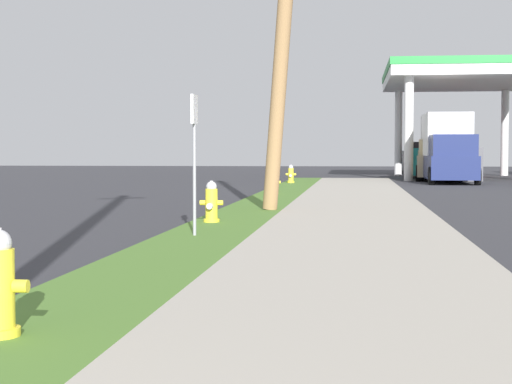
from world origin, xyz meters
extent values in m
cylinder|color=yellow|center=(0.71, 4.54, 0.47)|extent=(0.10, 0.09, 0.09)
cylinder|color=yellow|center=(0.41, 13.95, 0.15)|extent=(0.29, 0.29, 0.06)
cylinder|color=yellow|center=(0.41, 13.95, 0.42)|extent=(0.22, 0.22, 0.60)
sphere|color=#B2B2B7|center=(0.41, 13.95, 0.76)|extent=(0.19, 0.19, 0.19)
cylinder|color=#B2B2B7|center=(0.41, 13.95, 0.84)|extent=(0.06, 0.06, 0.05)
cylinder|color=yellow|center=(0.25, 13.95, 0.47)|extent=(0.10, 0.09, 0.09)
cylinder|color=yellow|center=(0.57, 13.95, 0.47)|extent=(0.10, 0.09, 0.09)
cylinder|color=#B2B2B7|center=(0.41, 13.78, 0.42)|extent=(0.11, 0.12, 0.11)
cylinder|color=yellow|center=(0.54, 24.27, 0.15)|extent=(0.29, 0.29, 0.06)
cylinder|color=yellow|center=(0.54, 24.27, 0.42)|extent=(0.22, 0.22, 0.60)
sphere|color=#B2B2B7|center=(0.54, 24.27, 0.76)|extent=(0.19, 0.19, 0.19)
cylinder|color=#B2B2B7|center=(0.54, 24.27, 0.84)|extent=(0.06, 0.06, 0.05)
cylinder|color=yellow|center=(0.38, 24.27, 0.47)|extent=(0.10, 0.09, 0.09)
cylinder|color=yellow|center=(0.70, 24.27, 0.47)|extent=(0.10, 0.09, 0.09)
cylinder|color=#B2B2B7|center=(0.54, 24.10, 0.42)|extent=(0.11, 0.12, 0.11)
cylinder|color=yellow|center=(0.39, 33.21, 0.15)|extent=(0.29, 0.29, 0.06)
cylinder|color=yellow|center=(0.39, 33.21, 0.42)|extent=(0.22, 0.22, 0.60)
sphere|color=#B2B2B7|center=(0.39, 33.21, 0.76)|extent=(0.19, 0.19, 0.19)
cylinder|color=#B2B2B7|center=(0.39, 33.21, 0.84)|extent=(0.06, 0.06, 0.05)
cylinder|color=yellow|center=(0.23, 33.21, 0.47)|extent=(0.10, 0.09, 0.09)
cylinder|color=yellow|center=(0.55, 33.21, 0.47)|extent=(0.10, 0.09, 0.09)
cylinder|color=#B2B2B7|center=(0.39, 33.04, 0.42)|extent=(0.11, 0.12, 0.11)
cylinder|color=gray|center=(0.57, 11.54, 1.17)|extent=(0.05, 0.05, 2.10)
cube|color=white|center=(0.57, 11.54, 2.02)|extent=(0.04, 0.36, 0.44)
cylinder|color=silver|center=(5.52, 39.66, 2.48)|extent=(0.44, 0.44, 4.95)
cylinder|color=silver|center=(5.52, 49.21, 2.48)|extent=(0.44, 0.44, 4.95)
cylinder|color=silver|center=(11.62, 49.21, 2.48)|extent=(0.44, 0.44, 4.95)
cube|color=white|center=(8.57, 44.44, 5.20)|extent=(7.89, 11.35, 0.50)
cube|color=#1E8433|center=(8.57, 44.44, 5.63)|extent=(7.99, 11.45, 0.36)
cube|color=#47474C|center=(8.57, 39.66, 0.80)|extent=(0.70, 1.10, 1.60)
cube|color=#47474C|center=(8.57, 49.21, 0.80)|extent=(0.70, 1.10, 1.60)
cube|color=red|center=(8.02, 47.94, 0.59)|extent=(1.98, 4.56, 0.85)
cube|color=red|center=(8.02, 47.71, 1.29)|extent=(1.67, 2.08, 0.56)
cylinder|color=black|center=(7.23, 49.67, 0.30)|extent=(0.24, 0.61, 0.60)
cylinder|color=black|center=(8.94, 49.61, 0.30)|extent=(0.24, 0.61, 0.60)
cylinder|color=black|center=(7.10, 46.27, 0.30)|extent=(0.24, 0.61, 0.60)
cylinder|color=black|center=(8.82, 46.21, 0.30)|extent=(0.24, 0.61, 0.60)
cube|color=#197075|center=(6.57, 44.44, 0.59)|extent=(2.08, 4.60, 0.85)
cube|color=#197075|center=(6.56, 44.21, 1.29)|extent=(1.72, 2.11, 0.56)
cylinder|color=black|center=(5.81, 46.18, 0.30)|extent=(0.25, 0.61, 0.60)
cylinder|color=black|center=(7.53, 46.08, 0.30)|extent=(0.25, 0.61, 0.60)
cylinder|color=black|center=(5.62, 42.79, 0.30)|extent=(0.25, 0.61, 0.60)
cylinder|color=black|center=(7.33, 42.69, 0.30)|extent=(0.25, 0.61, 0.60)
cube|color=black|center=(7.02, 50.94, 0.71)|extent=(2.46, 5.55, 1.00)
cube|color=black|center=(7.10, 49.97, 1.59)|extent=(2.01, 2.20, 0.76)
cube|color=black|center=(6.92, 52.12, 1.33)|extent=(2.12, 3.07, 0.24)
cylinder|color=black|center=(8.15, 48.87, 0.38)|extent=(0.28, 0.78, 0.76)
cylinder|color=black|center=(6.26, 48.71, 0.38)|extent=(0.28, 0.78, 0.76)
cylinder|color=black|center=(7.78, 53.16, 0.38)|extent=(0.28, 0.78, 0.76)
cylinder|color=black|center=(5.89, 53.00, 0.38)|extent=(0.28, 0.78, 0.76)
cube|color=navy|center=(7.10, 37.37, 0.71)|extent=(2.01, 6.40, 1.00)
cube|color=white|center=(7.10, 38.14, 2.16)|extent=(1.96, 3.97, 1.90)
cube|color=navy|center=(7.09, 35.33, 1.66)|extent=(1.84, 2.05, 0.90)
cylinder|color=black|center=(8.04, 34.72, 0.38)|extent=(0.22, 0.76, 0.76)
cylinder|color=black|center=(6.14, 34.72, 0.38)|extent=(0.22, 0.76, 0.76)
cylinder|color=black|center=(8.05, 40.02, 0.38)|extent=(0.22, 0.76, 0.76)
cylinder|color=black|center=(6.15, 40.02, 0.38)|extent=(0.22, 0.76, 0.76)
cube|color=tan|center=(7.01, 40.90, 0.71)|extent=(2.36, 5.52, 1.00)
cube|color=tan|center=(6.94, 39.93, 1.59)|extent=(1.97, 2.17, 0.76)
cube|color=tan|center=(7.09, 42.09, 1.33)|extent=(2.07, 3.04, 0.24)
cylinder|color=black|center=(7.81, 38.69, 0.38)|extent=(0.27, 0.77, 0.76)
cylinder|color=black|center=(5.92, 38.82, 0.38)|extent=(0.27, 0.77, 0.76)
cylinder|color=black|center=(8.10, 42.98, 0.38)|extent=(0.27, 0.77, 0.76)
cylinder|color=black|center=(6.20, 43.11, 0.38)|extent=(0.27, 0.77, 0.76)
camera|label=1|loc=(2.96, -0.90, 1.38)|focal=58.94mm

